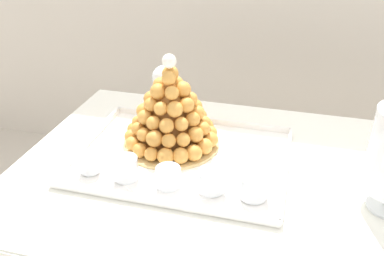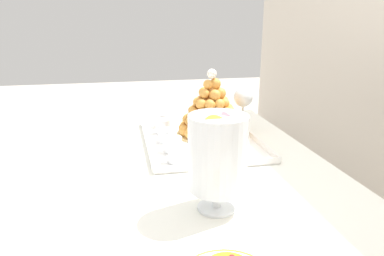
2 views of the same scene
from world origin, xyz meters
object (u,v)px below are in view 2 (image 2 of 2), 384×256
Objects in this scene: dessert_cup_left at (161,121)px; dessert_cup_mid_left at (163,127)px; dessert_cup_mid_right at (173,145)px; macaron_goblet at (217,154)px; serving_tray at (200,140)px; dessert_cup_right at (178,155)px; croquembouche at (211,111)px; wine_glass at (243,99)px; dessert_cup_centre at (166,136)px.

dessert_cup_mid_left is at bearing -2.77° from dessert_cup_left.
macaron_goblet is at bearing 6.80° from dessert_cup_mid_right.
dessert_cup_mid_left is 0.21m from dessert_cup_mid_right.
dessert_cup_mid_left is (-0.10, -0.13, 0.03)m from serving_tray.
dessert_cup_left is 0.81× the size of dessert_cup_right.
dessert_cup_left is at bearing -148.90° from serving_tray.
serving_tray is 8.67× the size of dessert_cup_mid_right.
dessert_cup_mid_left is (-0.06, -0.18, -0.07)m from croquembouche.
croquembouche is 5.24× the size of dessert_cup_left.
dessert_cup_left is 0.31m from dessert_cup_mid_right.
macaron_goblet is (0.50, -0.07, 0.14)m from serving_tray.
dessert_cup_right is at bearing 1.44° from dessert_cup_mid_left.
croquembouche is at bearing 130.20° from serving_tray.
macaron_goblet reaches higher than dessert_cup_left.
wine_glass is at bearing 133.95° from dessert_cup_right.
dessert_cup_centre is (0.21, -0.01, -0.00)m from dessert_cup_left.
dessert_cup_left is 0.86× the size of dessert_cup_mid_left.
wine_glass is (-0.12, 0.34, 0.10)m from dessert_cup_centre.
dessert_cup_left is 0.29× the size of wine_glass.
dessert_cup_left is at bearing -179.36° from dessert_cup_mid_right.
serving_tray is at bearing -61.54° from wine_glass.
dessert_cup_mid_right is at bearing -48.56° from serving_tray.
wine_glass reaches higher than dessert_cup_mid_left.
dessert_cup_left is 0.40m from dessert_cup_right.
croquembouche reaches higher than macaron_goblet.
dessert_cup_centre reaches higher than serving_tray.
croquembouche is at bearing -66.68° from wine_glass.
croquembouche reaches higher than dessert_cup_centre.
wine_glass reaches higher than serving_tray.
croquembouche is 0.17m from wine_glass.
dessert_cup_left is at bearing -179.58° from dessert_cup_right.
dessert_cup_mid_left is at bearing -107.50° from croquembouche.
macaron_goblet is at bearing 6.63° from dessert_cup_centre.
dessert_cup_left reaches higher than serving_tray.
dessert_cup_left reaches higher than dessert_cup_centre.
croquembouche is 0.31m from dessert_cup_right.
dessert_cup_left is 0.21m from dessert_cup_centre.
croquembouche is 0.24m from dessert_cup_mid_right.
dessert_cup_centre is 0.10m from dessert_cup_mid_right.
croquembouche is (-0.05, 0.06, 0.10)m from serving_tray.
dessert_cup_mid_left is at bearing -178.56° from dessert_cup_right.
serving_tray is 0.27m from wine_glass.
wine_glass is at bearing 155.40° from macaron_goblet.
dessert_cup_right is at bearing -0.29° from dessert_cup_mid_right.
wine_glass is (-0.01, 0.33, 0.10)m from dessert_cup_mid_left.
serving_tray is 2.19× the size of macaron_goblet.
serving_tray is 0.24m from dessert_cup_right.
croquembouche is at bearing 131.05° from dessert_cup_mid_right.
dessert_cup_right is 0.46m from wine_glass.
serving_tray is 0.13m from dessert_cup_centre.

